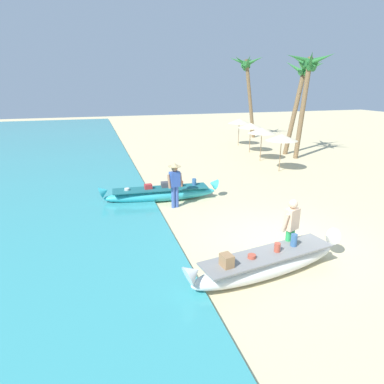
{
  "coord_description": "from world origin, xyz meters",
  "views": [
    {
      "loc": [
        -4.89,
        -7.41,
        4.32
      ],
      "look_at": [
        -1.91,
        2.46,
        0.9
      ],
      "focal_mm": 30.69,
      "sensor_mm": 36.0,
      "label": 1
    }
  ],
  "objects_px": {
    "person_vendor_hatted": "(175,182)",
    "palm_tree_mid_cluster": "(308,73)",
    "palm_tree_tall_inland": "(302,80)",
    "person_tourist_customer": "(291,227)",
    "boat_white_foreground": "(267,263)",
    "boat_cyan_midground": "(161,194)",
    "palm_tree_leaning_seaward": "(247,71)"
  },
  "relations": [
    {
      "from": "person_vendor_hatted",
      "to": "palm_tree_mid_cluster",
      "type": "distance_m",
      "value": 11.7
    },
    {
      "from": "palm_tree_tall_inland",
      "to": "palm_tree_mid_cluster",
      "type": "height_order",
      "value": "palm_tree_mid_cluster"
    },
    {
      "from": "person_tourist_customer",
      "to": "palm_tree_mid_cluster",
      "type": "distance_m",
      "value": 13.43
    },
    {
      "from": "person_vendor_hatted",
      "to": "palm_tree_tall_inland",
      "type": "xyz_separation_m",
      "value": [
        9.82,
        7.24,
        3.55
      ]
    },
    {
      "from": "boat_white_foreground",
      "to": "palm_tree_mid_cluster",
      "type": "bearing_deg",
      "value": 52.97
    },
    {
      "from": "boat_cyan_midground",
      "to": "palm_tree_leaning_seaward",
      "type": "xyz_separation_m",
      "value": [
        9.76,
        13.2,
        4.95
      ]
    },
    {
      "from": "boat_white_foreground",
      "to": "person_tourist_customer",
      "type": "bearing_deg",
      "value": 28.92
    },
    {
      "from": "palm_tree_tall_inland",
      "to": "person_vendor_hatted",
      "type": "bearing_deg",
      "value": -143.6
    },
    {
      "from": "person_tourist_customer",
      "to": "boat_cyan_midground",
      "type": "bearing_deg",
      "value": 112.47
    },
    {
      "from": "palm_tree_mid_cluster",
      "to": "boat_white_foreground",
      "type": "bearing_deg",
      "value": -127.03
    },
    {
      "from": "boat_cyan_midground",
      "to": "palm_tree_mid_cluster",
      "type": "xyz_separation_m",
      "value": [
        9.62,
        5.14,
        4.58
      ]
    },
    {
      "from": "boat_white_foreground",
      "to": "palm_tree_leaning_seaward",
      "type": "relative_size",
      "value": 0.67
    },
    {
      "from": "boat_white_foreground",
      "to": "person_vendor_hatted",
      "type": "xyz_separation_m",
      "value": [
        -0.99,
        4.99,
        0.65
      ]
    },
    {
      "from": "boat_cyan_midground",
      "to": "palm_tree_mid_cluster",
      "type": "distance_m",
      "value": 11.83
    },
    {
      "from": "palm_tree_tall_inland",
      "to": "palm_tree_mid_cluster",
      "type": "relative_size",
      "value": 0.95
    },
    {
      "from": "palm_tree_leaning_seaward",
      "to": "palm_tree_tall_inland",
      "type": "bearing_deg",
      "value": -86.58
    },
    {
      "from": "palm_tree_tall_inland",
      "to": "boat_cyan_midground",
      "type": "bearing_deg",
      "value": -147.82
    },
    {
      "from": "person_vendor_hatted",
      "to": "person_tourist_customer",
      "type": "height_order",
      "value": "person_vendor_hatted"
    },
    {
      "from": "boat_white_foreground",
      "to": "palm_tree_mid_cluster",
      "type": "distance_m",
      "value": 14.48
    },
    {
      "from": "person_tourist_customer",
      "to": "palm_tree_leaning_seaward",
      "type": "distance_m",
      "value": 20.49
    },
    {
      "from": "boat_white_foreground",
      "to": "palm_tree_mid_cluster",
      "type": "relative_size",
      "value": 0.72
    },
    {
      "from": "boat_cyan_midground",
      "to": "palm_tree_tall_inland",
      "type": "bearing_deg",
      "value": 32.18
    },
    {
      "from": "boat_white_foreground",
      "to": "palm_tree_tall_inland",
      "type": "height_order",
      "value": "palm_tree_tall_inland"
    },
    {
      "from": "person_tourist_customer",
      "to": "palm_tree_leaning_seaward",
      "type": "height_order",
      "value": "palm_tree_leaning_seaward"
    },
    {
      "from": "boat_cyan_midground",
      "to": "palm_tree_mid_cluster",
      "type": "height_order",
      "value": "palm_tree_mid_cluster"
    },
    {
      "from": "palm_tree_leaning_seaward",
      "to": "boat_white_foreground",
      "type": "bearing_deg",
      "value": -113.86
    },
    {
      "from": "person_vendor_hatted",
      "to": "person_tourist_customer",
      "type": "relative_size",
      "value": 1.02
    },
    {
      "from": "person_tourist_customer",
      "to": "palm_tree_mid_cluster",
      "type": "xyz_separation_m",
      "value": [
        7.4,
        10.49,
        3.94
      ]
    },
    {
      "from": "boat_cyan_midground",
      "to": "palm_tree_tall_inland",
      "type": "xyz_separation_m",
      "value": [
        10.17,
        6.4,
        4.23
      ]
    },
    {
      "from": "boat_cyan_midground",
      "to": "person_tourist_customer",
      "type": "bearing_deg",
      "value": -67.53
    },
    {
      "from": "palm_tree_leaning_seaward",
      "to": "palm_tree_mid_cluster",
      "type": "xyz_separation_m",
      "value": [
        -0.15,
        -8.06,
        -0.37
      ]
    },
    {
      "from": "boat_white_foreground",
      "to": "person_tourist_customer",
      "type": "xyz_separation_m",
      "value": [
        0.87,
        0.48,
        0.61
      ]
    }
  ]
}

